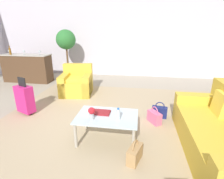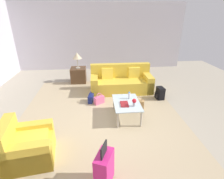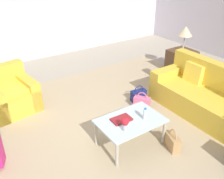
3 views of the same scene
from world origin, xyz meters
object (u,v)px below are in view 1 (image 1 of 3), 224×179
at_px(couch, 224,136).
at_px(coffee_table_book, 101,112).
at_px(wine_glass_left_of_centre, 24,51).
at_px(handbag_pink, 154,117).
at_px(flower_vase, 92,112).
at_px(armchair, 77,84).
at_px(bar_console, 27,68).
at_px(handbag_tan, 135,154).
at_px(wine_glass_right_of_centre, 40,52).
at_px(handbag_navy, 159,112).
at_px(coffee_table, 107,119).
at_px(potted_ficus, 66,44).
at_px(wine_glass_leftmost, 9,51).
at_px(wine_bottle_amber, 10,51).
at_px(water_bottle, 118,114).
at_px(suitcase_magenta, 25,99).

height_order(couch, coffee_table_book, couch).
xyz_separation_m(wine_glass_left_of_centre, handbag_pink, (4.35, -2.34, -0.96)).
height_order(flower_vase, wine_glass_left_of_centre, wine_glass_left_of_centre).
distance_m(armchair, bar_console, 2.39).
xyz_separation_m(armchair, handbag_tan, (1.80, -2.63, -0.17)).
height_order(couch, wine_glass_right_of_centre, wine_glass_right_of_centre).
height_order(flower_vase, handbag_tan, flower_vase).
xyz_separation_m(flower_vase, handbag_navy, (1.20, 1.13, -0.45)).
xyz_separation_m(couch, handbag_tan, (-1.31, -0.36, -0.19)).
relative_size(couch, handbag_pink, 6.01).
bearing_deg(coffee_table, armchair, 121.16).
xyz_separation_m(wine_glass_left_of_centre, handbag_navy, (4.48, -2.07, -0.96)).
relative_size(coffee_table, bar_console, 0.59).
bearing_deg(coffee_table_book, coffee_table, -32.08).
bearing_deg(handbag_tan, coffee_table_book, 138.29).
relative_size(wine_glass_left_of_centre, handbag_tan, 0.43).
bearing_deg(handbag_tan, potted_ficus, 122.86).
relative_size(bar_console, wine_glass_leftmost, 11.23).
relative_size(wine_glass_left_of_centre, wine_glass_right_of_centre, 1.00).
height_order(wine_glass_leftmost, handbag_navy, wine_glass_leftmost).
height_order(armchair, wine_bottle_amber, wine_bottle_amber).
distance_m(handbag_navy, potted_ficus, 4.35).
height_order(water_bottle, coffee_table_book, water_bottle).
relative_size(coffee_table_book, handbag_navy, 0.87).
xyz_separation_m(wine_glass_left_of_centre, wine_bottle_amber, (-0.49, -0.06, 0.01)).
xyz_separation_m(armchair, potted_ficus, (-0.89, 1.53, 1.02)).
relative_size(water_bottle, potted_ficus, 0.11).
bearing_deg(armchair, coffee_table_book, -60.30).
relative_size(wine_glass_leftmost, handbag_tan, 0.43).
xyz_separation_m(wine_glass_right_of_centre, wine_bottle_amber, (-1.08, -0.06, 0.01)).
distance_m(wine_glass_leftmost, handbag_navy, 5.57).
height_order(armchair, handbag_pink, armchair).
height_order(wine_bottle_amber, handbag_navy, wine_bottle_amber).
height_order(wine_glass_leftmost, wine_glass_left_of_centre, same).
xyz_separation_m(coffee_table_book, wine_glass_left_of_centre, (-3.38, 2.97, 0.62)).
bearing_deg(potted_ficus, flower_vase, -62.78).
xyz_separation_m(couch, wine_glass_right_of_centre, (-4.70, 3.15, 0.78)).
bearing_deg(wine_glass_right_of_centre, wine_bottle_amber, -176.91).
bearing_deg(wine_glass_right_of_centre, coffee_table_book, -46.85).
bearing_deg(wine_glass_left_of_centre, flower_vase, -44.32).
height_order(wine_glass_left_of_centre, handbag_navy, wine_glass_left_of_centre).
xyz_separation_m(coffee_table_book, suitcase_magenta, (-1.88, 0.62, -0.12)).
bearing_deg(flower_vase, water_bottle, 6.79).
relative_size(armchair, handbag_navy, 2.75).
bearing_deg(water_bottle, bar_console, 139.14).
xyz_separation_m(flower_vase, potted_ficus, (-1.98, 3.85, 0.73)).
height_order(water_bottle, wine_glass_right_of_centre, wine_glass_right_of_centre).
relative_size(water_bottle, suitcase_magenta, 0.24).
distance_m(water_bottle, wine_bottle_amber, 5.24).
height_order(couch, coffee_table, couch).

